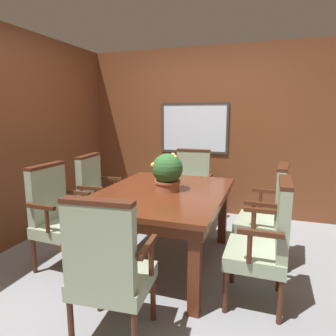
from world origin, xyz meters
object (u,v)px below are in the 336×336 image
object	(u,v)px
chair_left_near	(57,213)
chair_head_far	(191,185)
chair_left_far	(98,195)
chair_right_near	(267,240)
chair_right_far	(269,212)
chair_head_near	(108,267)
potted_plant	(167,172)
dining_table	(163,200)

from	to	relation	value
chair_left_near	chair_head_far	distance (m)	1.81
chair_left_near	chair_left_far	size ratio (longest dim) A/B	1.00
chair_right_near	chair_left_near	bearing A→B (deg)	-89.60
chair_right_near	chair_right_far	world-z (taller)	same
chair_head_near	chair_right_near	bearing A→B (deg)	-146.43
chair_right_near	potted_plant	size ratio (longest dim) A/B	2.76
chair_left_far	chair_right_far	size ratio (longest dim) A/B	1.00
chair_left_far	chair_head_far	world-z (taller)	same
potted_plant	dining_table	bearing A→B (deg)	-137.19
potted_plant	chair_head_far	bearing A→B (deg)	92.22
chair_head_near	potted_plant	bearing A→B (deg)	-95.30
chair_head_far	chair_right_near	world-z (taller)	same
chair_left_far	chair_head_far	xyz separation A→B (m)	(0.95, 0.82, 0.00)
chair_left_far	chair_left_near	bearing A→B (deg)	174.61
chair_left_near	chair_right_near	distance (m)	1.96
chair_head_far	chair_right_near	size ratio (longest dim) A/B	1.00
dining_table	chair_left_far	xyz separation A→B (m)	(-0.96, 0.34, -0.12)
dining_table	chair_head_far	distance (m)	1.16
chair_left_near	chair_right_far	distance (m)	2.09
chair_head_near	chair_head_far	world-z (taller)	same
chair_head_near	chair_head_far	bearing A→B (deg)	-94.09
dining_table	chair_right_near	bearing A→B (deg)	-20.40
chair_right_far	dining_table	bearing A→B (deg)	-66.92
chair_left_far	potted_plant	xyz separation A→B (m)	(0.99, -0.31, 0.40)
chair_left_near	chair_left_far	world-z (taller)	same
chair_head_near	chair_right_near	distance (m)	1.22
chair_right_far	chair_left_far	bearing A→B (deg)	-85.44
chair_right_near	potted_plant	xyz separation A→B (m)	(-0.95, 0.40, 0.40)
chair_head_near	chair_right_near	xyz separation A→B (m)	(0.96, 0.76, 0.00)
dining_table	chair_right_near	distance (m)	1.06
chair_head_near	chair_right_near	size ratio (longest dim) A/B	1.00
dining_table	chair_right_far	size ratio (longest dim) A/B	1.54
chair_left_far	chair_head_near	size ratio (longest dim) A/B	1.00
dining_table	chair_right_far	bearing A→B (deg)	18.16
chair_right_far	chair_right_near	bearing A→B (deg)	4.16
dining_table	potted_plant	distance (m)	0.29
chair_left_far	chair_head_near	xyz separation A→B (m)	(0.99, -1.47, 0.00)
chair_right_near	chair_left_far	bearing A→B (deg)	-109.81
chair_left_far	chair_right_far	bearing A→B (deg)	-94.67
chair_head_far	chair_right_near	xyz separation A→B (m)	(1.00, -1.52, 0.00)
dining_table	chair_head_near	bearing A→B (deg)	-88.49
chair_right_near	potted_plant	bearing A→B (deg)	-112.59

